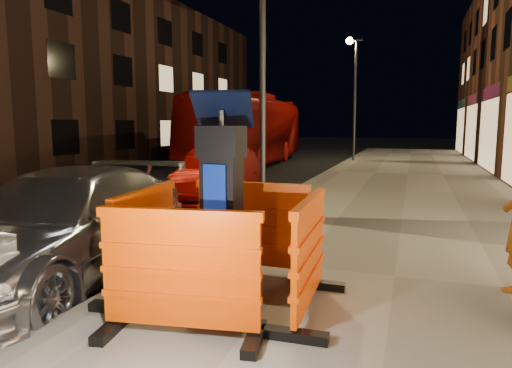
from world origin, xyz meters
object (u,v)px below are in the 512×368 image
(barrier_front, at_px, (180,274))
(parking_kiosk, at_px, (222,204))
(car_red, at_px, (219,202))
(barrier_back, at_px, (252,228))
(bus_doubledecker, at_px, (250,164))
(barrier_kerbside, at_px, (146,240))
(car_silver, at_px, (66,275))
(barrier_bldgside, at_px, (309,255))

(barrier_front, bearing_deg, parking_kiosk, 80.88)
(parking_kiosk, height_order, car_red, parking_kiosk)
(barrier_back, height_order, bus_doubledecker, bus_doubledecker)
(barrier_kerbside, bearing_deg, car_silver, 68.71)
(parking_kiosk, height_order, barrier_kerbside, parking_kiosk)
(barrier_back, relative_size, car_red, 0.36)
(parking_kiosk, relative_size, bus_doubledecker, 0.17)
(parking_kiosk, distance_m, barrier_kerbside, 1.06)
(barrier_bldgside, bearing_deg, car_red, 28.54)
(barrier_front, height_order, barrier_kerbside, same)
(barrier_back, xyz_separation_m, barrier_kerbside, (-0.95, -0.95, 0.00))
(parking_kiosk, height_order, barrier_back, parking_kiosk)
(barrier_bldgside, bearing_deg, barrier_kerbside, 87.88)
(barrier_kerbside, height_order, barrier_bldgside, same)
(bus_doubledecker, bearing_deg, car_red, -78.55)
(bus_doubledecker, bearing_deg, barrier_bldgside, -72.49)
(parking_kiosk, bearing_deg, barrier_kerbside, 175.88)
(parking_kiosk, height_order, barrier_front, parking_kiosk)
(barrier_back, xyz_separation_m, car_red, (-2.88, 5.50, -0.74))
(barrier_back, bearing_deg, barrier_kerbside, -136.12)
(barrier_front, height_order, car_silver, barrier_front)
(barrier_front, xyz_separation_m, car_silver, (-2.51, 1.37, -0.74))
(car_red, bearing_deg, car_silver, -95.66)
(barrier_kerbside, distance_m, car_red, 6.78)
(parking_kiosk, bearing_deg, car_red, 109.90)
(parking_kiosk, height_order, car_silver, parking_kiosk)
(bus_doubledecker, bearing_deg, barrier_kerbside, -78.18)
(parking_kiosk, xyz_separation_m, barrier_front, (0.00, -0.95, -0.47))
(barrier_back, bearing_deg, barrier_bldgside, -46.12)
(barrier_kerbside, bearing_deg, car_red, 10.50)
(barrier_back, height_order, car_red, barrier_back)
(barrier_front, distance_m, barrier_kerbside, 1.34)
(parking_kiosk, relative_size, barrier_bldgside, 1.40)
(barrier_back, distance_m, bus_doubledecker, 17.22)
(car_silver, distance_m, bus_doubledecker, 17.03)
(barrier_bldgside, xyz_separation_m, bus_doubledecker, (-6.81, 17.12, -0.74))
(parking_kiosk, relative_size, car_silver, 0.43)
(barrier_bldgside, height_order, car_silver, barrier_bldgside)
(barrier_bldgside, bearing_deg, barrier_back, 42.88)
(barrier_front, relative_size, car_silver, 0.31)
(barrier_back, height_order, barrier_bldgside, same)
(car_silver, height_order, bus_doubledecker, bus_doubledecker)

